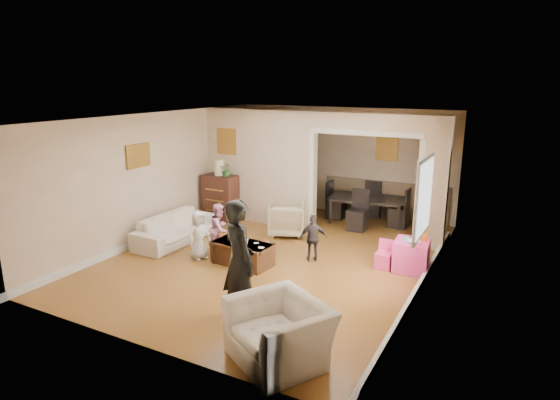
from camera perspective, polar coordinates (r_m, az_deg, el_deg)
The scene contains 27 objects.
floor at distance 8.95m, azimuth -0.60°, elevation -6.80°, with size 7.00×7.00×0.00m, color #AA6F2B.
partition_left at distance 10.77m, azimuth -2.48°, elevation 4.02°, with size 2.75×0.18×2.60m, color beige.
partition_right at distance 9.46m, azimuth 18.10°, elevation 1.85°, with size 0.55×0.18×2.60m, color beige.
partition_header at distance 9.61m, azimuth 10.46°, elevation 9.31°, with size 2.22×0.18×0.35m, color beige.
window_pane at distance 7.24m, azimuth 17.10°, elevation 0.27°, with size 0.03×0.95×1.10m, color white.
framed_art_partition at distance 11.04m, azimuth -6.50°, elevation 7.08°, with size 0.45×0.03×0.55m, color brown.
framed_art_sofa_wall at distance 9.61m, azimuth -16.82°, elevation 5.17°, with size 0.03×0.55×0.40m, color brown.
framed_art_alcove at distance 11.26m, azimuth 12.85°, elevation 6.19°, with size 0.45×0.03×0.55m, color brown.
sofa at distance 9.86m, azimuth -12.39°, elevation -3.37°, with size 1.95×0.76×0.57m, color silver.
armchair_back at distance 10.04m, azimuth 0.81°, elevation -2.34°, with size 0.74×0.77×0.70m, color tan.
armchair_front at distance 5.73m, azimuth -0.05°, elevation -15.76°, with size 1.11×0.97×0.72m, color silver.
dresser at distance 11.07m, azimuth -7.26°, elevation 0.21°, with size 0.80×0.45×1.10m, color #361710.
table_lamp at distance 10.92m, azimuth -7.38°, elevation 3.92°, with size 0.22×0.22×0.36m, color beige.
potted_plant at distance 10.81m, azimuth -6.51°, elevation 3.73°, with size 0.29×0.25×0.32m, color #36692E.
coffee_table at distance 8.54m, azimuth -4.57°, elevation -6.49°, with size 1.08×0.54×0.41m, color #331C10.
coffee_cup at distance 8.36m, azimuth -4.21°, elevation -5.09°, with size 0.11×0.11×0.10m, color silver.
play_table at distance 8.51m, azimuth 15.64°, elevation -6.55°, with size 0.57×0.57×0.55m, color #F640A1.
cereal_box at distance 8.45m, azimuth 16.78°, elevation -3.75°, with size 0.20×0.07×0.30m, color gold.
cyan_cup at distance 8.38m, azimuth 15.04°, elevation -4.56°, with size 0.08×0.08×0.08m, color #29CBCE.
toy_block at distance 8.55m, azimuth 15.17°, elevation -4.30°, with size 0.08×0.06×0.05m, color red.
play_bowl at distance 8.29m, azimuth 15.93°, elevation -4.93°, with size 0.22×0.22×0.05m, color silver.
dining_table at distance 11.10m, azimuth 10.44°, elevation -1.20°, with size 1.70×0.95×0.60m, color black.
adult_person at distance 6.38m, azimuth -5.00°, elevation -7.47°, with size 0.63×0.42×1.73m, color black.
child_kneel_a at distance 8.80m, azimuth -9.82°, elevation -4.26°, with size 0.44×0.29×0.91m, color silver.
child_kneel_b at distance 9.05m, azimuth -7.34°, elevation -3.44°, with size 0.47×0.37×0.97m, color pink.
child_toddler at distance 8.61m, azimuth 4.03°, elevation -4.64°, with size 0.51×0.21×0.87m, color black.
craft_papers at distance 8.44m, azimuth -4.35°, elevation -5.25°, with size 0.80×0.50×0.00m.
Camera 1 is at (3.99, -7.33, 3.24)m, focal length 30.15 mm.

